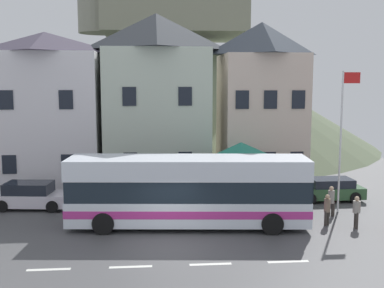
{
  "coord_description": "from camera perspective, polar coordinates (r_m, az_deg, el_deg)",
  "views": [
    {
      "loc": [
        -0.7,
        -19.28,
        6.9
      ],
      "look_at": [
        1.47,
        5.79,
        3.56
      ],
      "focal_mm": 44.93,
      "sensor_mm": 36.0,
      "label": 1
    }
  ],
  "objects": [
    {
      "name": "townhouse_01",
      "position": [
        31.12,
        -4.21,
        5.05
      ],
      "size": [
        6.52,
        5.68,
        11.1
      ],
      "color": "beige",
      "rests_on": "ground_plane"
    },
    {
      "name": "pedestrian_02",
      "position": [
        23.98,
        15.74,
        -7.37
      ],
      "size": [
        0.29,
        0.29,
        1.52
      ],
      "color": "#38332D",
      "rests_on": "ground_plane"
    },
    {
      "name": "pedestrian_01",
      "position": [
        25.73,
        7.45,
        -5.93
      ],
      "size": [
        0.31,
        0.28,
        1.6
      ],
      "color": "black",
      "rests_on": "ground_plane"
    },
    {
      "name": "public_bench",
      "position": [
        29.31,
        9.49,
        -5.22
      ],
      "size": [
        1.5,
        0.48,
        0.87
      ],
      "color": "brown",
      "rests_on": "ground_plane"
    },
    {
      "name": "pedestrian_00",
      "position": [
        25.7,
        16.18,
        -6.47
      ],
      "size": [
        0.39,
        0.32,
        1.55
      ],
      "color": "#38332D",
      "rests_on": "ground_plane"
    },
    {
      "name": "pedestrian_03",
      "position": [
        23.94,
        18.95,
        -7.4
      ],
      "size": [
        0.35,
        0.36,
        1.54
      ],
      "color": "#38332D",
      "rests_on": "ground_plane"
    },
    {
      "name": "flagpole",
      "position": [
        25.99,
        17.42,
        1.38
      ],
      "size": [
        0.95,
        0.1,
        7.38
      ],
      "color": "silver",
      "rests_on": "ground_plane"
    },
    {
      "name": "townhouse_00",
      "position": [
        31.84,
        -16.81,
        3.72
      ],
      "size": [
        6.71,
        5.72,
        9.89
      ],
      "color": "silver",
      "rests_on": "ground_plane"
    },
    {
      "name": "ground_plane",
      "position": [
        20.5,
        -2.77,
        -12.2
      ],
      "size": [
        40.0,
        60.0,
        0.07
      ],
      "color": "#4B4B4D"
    },
    {
      "name": "parked_car_00",
      "position": [
        28.98,
        15.89,
        -5.22
      ],
      "size": [
        3.97,
        1.91,
        1.28
      ],
      "rotation": [
        0.0,
        0.0,
        3.16
      ],
      "color": "#325934",
      "rests_on": "ground_plane"
    },
    {
      "name": "hilltop_castle",
      "position": [
        51.99,
        -2.36,
        7.32
      ],
      "size": [
        42.64,
        42.64,
        18.94
      ],
      "color": "#5D694D",
      "rests_on": "ground_plane"
    },
    {
      "name": "parked_car_01",
      "position": [
        27.59,
        -18.51,
        -5.84
      ],
      "size": [
        4.23,
        2.26,
        1.42
      ],
      "rotation": [
        0.0,
        0.0,
        -0.12
      ],
      "color": "white",
      "rests_on": "ground_plane"
    },
    {
      "name": "bus_shelter",
      "position": [
        26.6,
        5.84,
        -1.04
      ],
      "size": [
        3.6,
        3.6,
        3.53
      ],
      "color": "#473D33",
      "rests_on": "ground_plane"
    },
    {
      "name": "transit_bus",
      "position": [
        22.75,
        -0.46,
        -5.72
      ],
      "size": [
        11.43,
        3.55,
        3.32
      ],
      "rotation": [
        0.0,
        0.0,
        -0.09
      ],
      "color": "white",
      "rests_on": "ground_plane"
    },
    {
      "name": "townhouse_02",
      "position": [
        31.65,
        8.16,
        4.58
      ],
      "size": [
        5.14,
        5.08,
        10.59
      ],
      "color": "beige",
      "rests_on": "ground_plane"
    }
  ]
}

